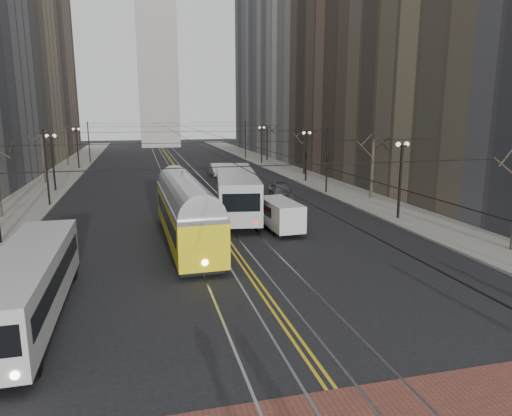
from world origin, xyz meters
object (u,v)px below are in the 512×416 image
sedan_grey (281,190)px  cargo_van (280,216)px  transit_bus (29,287)px  rear_bus (236,194)px  streetcar (186,218)px  sedan_silver (218,170)px

sedan_grey → cargo_van: bearing=-100.8°
transit_bus → rear_bus: bearing=54.6°
streetcar → sedan_grey: size_ratio=2.88×
streetcar → cargo_van: streetcar is taller
rear_bus → transit_bus: bearing=-116.4°
streetcar → sedan_silver: bearing=75.3°
rear_bus → sedan_grey: size_ratio=2.78×
transit_bus → streetcar: streetcar is taller
transit_bus → sedan_silver: transit_bus is taller
streetcar → rear_bus: (4.61, 6.93, 0.11)m
streetcar → rear_bus: 8.33m
streetcar → cargo_van: bearing=9.5°
transit_bus → sedan_grey: bearing=52.2°
cargo_van → streetcar: bearing=-171.6°
streetcar → sedan_grey: bearing=49.8°
rear_bus → sedan_grey: 8.06m
rear_bus → cargo_van: size_ratio=2.75×
cargo_van → sedan_silver: bearing=86.3°
sedan_grey → sedan_silver: sedan_grey is taller
streetcar → cargo_van: (6.50, 1.27, -0.55)m
streetcar → cargo_van: 6.64m
sedan_silver → streetcar: bearing=-101.9°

